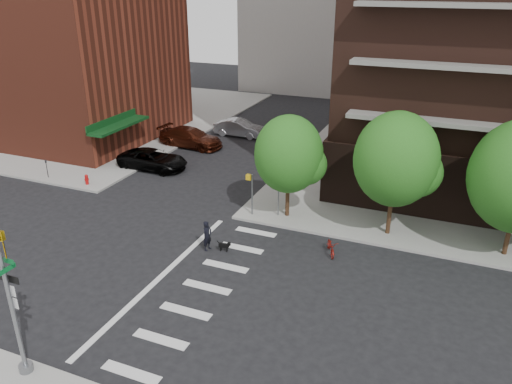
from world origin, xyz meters
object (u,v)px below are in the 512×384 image
(parked_car_maroon, at_px, (191,138))
(parked_car_silver, at_px, (240,128))
(parked_car_black, at_px, (153,159))
(traffic_signal, at_px, (14,314))
(scooter, at_px, (331,247))
(dog_walker, at_px, (207,236))
(fire_hydrant, at_px, (87,179))

(parked_car_maroon, relative_size, parked_car_silver, 1.21)
(parked_car_black, xyz_separation_m, parked_car_maroon, (0.00, 5.83, 0.08))
(traffic_signal, height_order, parked_car_silver, traffic_signal)
(parked_car_silver, distance_m, scooter, 21.99)
(parked_car_maroon, bearing_deg, dog_walker, -143.75)
(parked_car_silver, relative_size, scooter, 2.90)
(parked_car_silver, height_order, scooter, parked_car_silver)
(fire_hydrant, xyz_separation_m, dog_walker, (11.88, -4.63, 0.28))
(scooter, bearing_deg, parked_car_maroon, 115.74)
(parked_car_black, relative_size, parked_car_silver, 1.14)
(parked_car_maroon, bearing_deg, fire_hydrant, 171.79)
(fire_hydrant, xyz_separation_m, parked_car_black, (2.30, 4.75, 0.19))
(parked_car_maroon, bearing_deg, parked_car_black, -175.95)
(parked_car_silver, bearing_deg, traffic_signal, -169.87)
(fire_hydrant, relative_size, scooter, 0.45)
(parked_car_silver, bearing_deg, parked_car_black, 166.44)
(parked_car_black, distance_m, parked_car_maroon, 5.83)
(fire_hydrant, height_order, dog_walker, dog_walker)
(traffic_signal, bearing_deg, scooter, 57.78)
(traffic_signal, xyz_separation_m, parked_car_maroon, (-7.73, 25.87, -1.87))
(parked_car_silver, height_order, dog_walker, dog_walker)
(scooter, xyz_separation_m, dog_walker, (-6.20, -2.09, 0.41))
(parked_car_black, bearing_deg, parked_car_maroon, -0.09)
(parked_car_black, relative_size, parked_car_maroon, 0.94)
(traffic_signal, bearing_deg, parked_car_maroon, 106.64)
(parked_car_black, relative_size, dog_walker, 3.22)
(fire_hydrant, bearing_deg, parked_car_maroon, 77.74)
(scooter, bearing_deg, dog_walker, 174.13)
(parked_car_maroon, relative_size, scooter, 3.52)
(parked_car_black, bearing_deg, parked_car_silver, -14.14)
(traffic_signal, relative_size, parked_car_maroon, 1.05)
(parked_car_maroon, height_order, scooter, parked_car_maroon)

